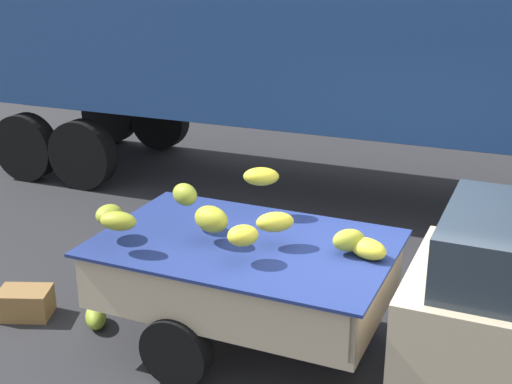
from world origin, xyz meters
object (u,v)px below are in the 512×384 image
(pickup_truck, at_px, (453,301))
(produce_crate, at_px, (25,303))
(semi_trailer, at_px, (329,24))
(fallen_banana_bunch_near_tailgate, at_px, (96,317))

(pickup_truck, relative_size, produce_crate, 9.20)
(semi_trailer, xyz_separation_m, fallen_banana_bunch_near_tailgate, (-1.01, -4.67, -2.44))
(semi_trailer, bearing_deg, pickup_truck, -61.33)
(pickup_truck, bearing_deg, fallen_banana_bunch_near_tailgate, -175.30)
(pickup_truck, height_order, fallen_banana_bunch_near_tailgate, pickup_truck)
(fallen_banana_bunch_near_tailgate, relative_size, produce_crate, 0.76)
(semi_trailer, bearing_deg, produce_crate, -110.00)
(semi_trailer, relative_size, produce_crate, 23.13)
(produce_crate, bearing_deg, fallen_banana_bunch_near_tailgate, 6.65)
(pickup_truck, xyz_separation_m, semi_trailer, (-2.40, 4.51, 1.66))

